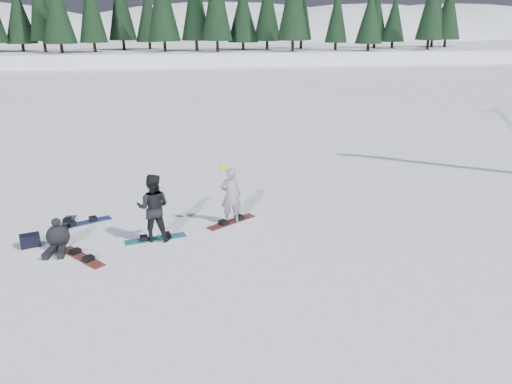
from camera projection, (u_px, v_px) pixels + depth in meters
ground at (232, 239)px, 12.44m from camera, size 420.00×420.00×0.00m
alpine_backdrop at (146, 73)px, 191.76m from camera, size 412.50×227.00×53.20m
snowboarder_woman at (231, 195)px, 13.21m from camera, size 0.57×0.39×1.67m
snowboarder_man at (153, 207)px, 12.15m from camera, size 0.93×0.78×1.70m
seated_rider at (58, 237)px, 11.83m from camera, size 0.58×0.92×0.76m
gear_bag at (30, 240)px, 12.00m from camera, size 0.52×0.42×0.30m
snowboard_woman at (231, 222)px, 13.46m from camera, size 1.41×1.06×0.03m
snowboard_man at (155, 239)px, 12.42m from camera, size 1.53×0.57×0.03m
snowboard_loose_b at (82, 257)px, 11.45m from camera, size 1.18×1.33×0.03m
snowboard_loose_a at (66, 226)px, 13.19m from camera, size 0.31×1.51×0.03m
snowboard_loose_c at (83, 223)px, 13.38m from camera, size 1.47×0.91×0.03m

